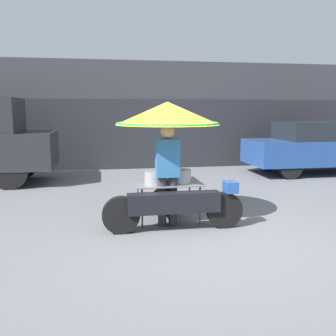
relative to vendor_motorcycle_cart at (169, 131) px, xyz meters
name	(u,v)px	position (x,y,z in m)	size (l,w,h in m)	color
ground_plane	(204,238)	(0.38, -0.96, -1.56)	(36.00, 36.00, 0.00)	slate
shopfront_building	(144,115)	(0.38, 6.93, 0.16)	(28.00, 2.06, 3.46)	#38383D
vendor_motorcycle_cart	(169,131)	(0.00, 0.00, 0.00)	(2.27, 1.77, 2.04)	black
vendor_person	(168,170)	(-0.06, -0.25, -0.61)	(0.38, 0.22, 1.67)	#2D2D33
parked_car	(321,147)	(5.39, 4.05, -0.76)	(4.51, 1.74, 1.56)	black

